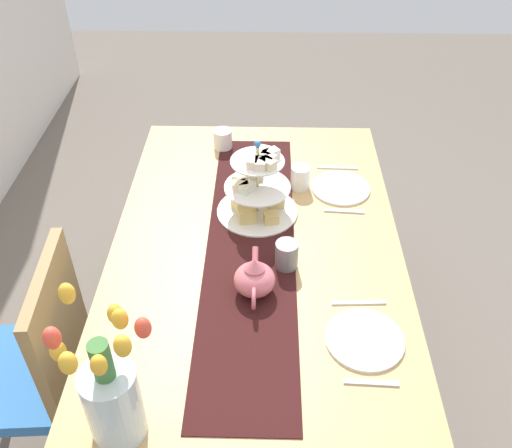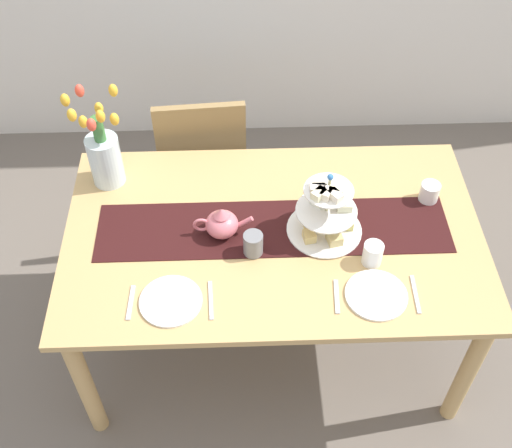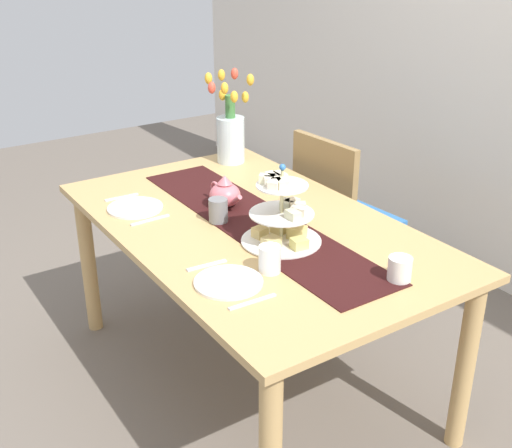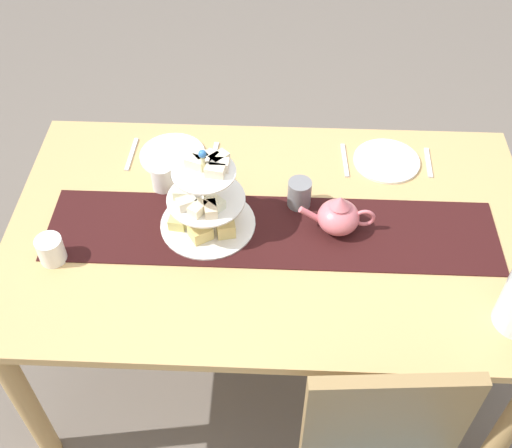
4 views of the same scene
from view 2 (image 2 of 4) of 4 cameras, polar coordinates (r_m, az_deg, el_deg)
ground_plane at (r=3.15m, az=1.30°, el=-9.77°), size 8.00×8.00×0.00m
dining_table at (r=2.62m, az=1.54°, el=-2.12°), size 1.67×1.01×0.75m
chair_left at (r=3.24m, az=-4.80°, el=5.97°), size 0.45×0.45×0.91m
table_runner at (r=2.56m, az=1.56°, el=-0.38°), size 1.41×0.30×0.00m
tiered_cake_stand at (r=2.49m, az=6.27°, el=1.05°), size 0.30×0.30×0.30m
teapot at (r=2.50m, az=-3.09°, el=0.05°), size 0.24×0.13×0.14m
tulip_vase at (r=2.72m, az=-13.46°, el=6.20°), size 0.22×0.23×0.45m
cream_jug at (r=2.73m, az=15.22°, el=2.75°), size 0.08×0.08×0.08m
dinner_plate_left at (r=2.35m, az=-7.61°, el=-6.83°), size 0.23×0.23×0.01m
fork_left at (r=2.37m, az=-11.11°, el=-6.89°), size 0.02×0.15×0.01m
knife_left at (r=2.34m, az=-4.05°, el=-6.80°), size 0.02×0.17×0.01m
dinner_plate_right at (r=2.39m, az=10.68°, el=-6.25°), size 0.23×0.23×0.01m
fork_right at (r=2.36m, az=7.21°, el=-6.44°), size 0.03×0.15×0.01m
knife_right at (r=2.42m, az=14.05°, el=-6.10°), size 0.02×0.17×0.01m
mug_grey at (r=2.44m, az=-0.26°, el=-1.78°), size 0.08×0.08×0.09m
mug_white_text at (r=2.45m, az=10.37°, el=-2.63°), size 0.08×0.08×0.09m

